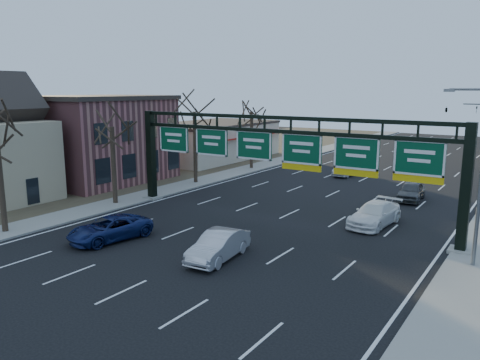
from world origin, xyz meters
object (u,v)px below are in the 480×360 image
Objects in this scene: car_silver_sedan at (218,246)px; car_white_wagon at (375,214)px; sign_gantry at (279,154)px; car_blue_suv at (110,229)px.

car_silver_sedan is 0.87× the size of car_white_wagon.
car_white_wagon is (5.87, 2.59, -3.87)m from sign_gantry.
sign_gantry is 5.40× the size of car_silver_sedan.
car_white_wagon is at bearing 54.32° from car_blue_suv.
car_white_wagon is (4.87, 10.87, 0.01)m from car_silver_sedan.
car_silver_sedan is at bearing 17.85° from car_blue_suv.
sign_gantry is at bearing -150.76° from car_white_wagon.
sign_gantry is 9.20m from car_silver_sedan.
car_silver_sedan is (7.33, 1.00, 0.05)m from car_blue_suv.
car_white_wagon reaches higher than car_silver_sedan.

